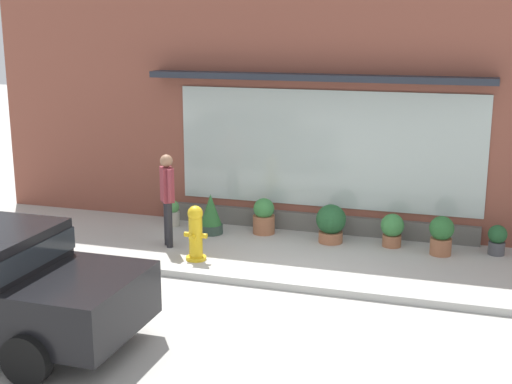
{
  "coord_description": "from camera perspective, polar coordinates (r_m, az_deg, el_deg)",
  "views": [
    {
      "loc": [
        2.99,
        -10.17,
        4.04
      ],
      "look_at": [
        -0.64,
        1.2,
        1.16
      ],
      "focal_mm": 49.2,
      "sensor_mm": 36.0,
      "label": 1
    }
  ],
  "objects": [
    {
      "name": "ground_plane",
      "position": [
        11.34,
        1.23,
        -7.3
      ],
      "size": [
        60.0,
        60.0,
        0.0
      ],
      "primitive_type": "plane",
      "color": "#B2AFA8"
    },
    {
      "name": "curb_strip",
      "position": [
        11.14,
        0.94,
        -7.36
      ],
      "size": [
        14.0,
        0.24,
        0.12
      ],
      "primitive_type": "cube",
      "color": "#B2B2AD",
      "rests_on": "ground_plane"
    },
    {
      "name": "storefront",
      "position": [
        13.78,
        5.08,
        6.73
      ],
      "size": [
        14.0,
        0.81,
        4.91
      ],
      "color": "brown",
      "rests_on": "ground_plane"
    },
    {
      "name": "fire_hydrant",
      "position": [
        12.25,
        -4.94,
        -3.32
      ],
      "size": [
        0.42,
        0.39,
        0.98
      ],
      "color": "gold",
      "rests_on": "ground_plane"
    },
    {
      "name": "pedestrian_with_handbag",
      "position": [
        12.94,
        -7.24,
        -0.07
      ],
      "size": [
        0.45,
        0.57,
        1.73
      ],
      "rotation": [
        0.0,
        0.0,
        2.24
      ],
      "color": "#232328",
      "rests_on": "ground_plane"
    },
    {
      "name": "potted_plant_window_right",
      "position": [
        13.25,
        19.02,
        -3.64
      ],
      "size": [
        0.34,
        0.34,
        0.55
      ],
      "color": "#4C4C51",
      "rests_on": "ground_plane"
    },
    {
      "name": "potted_plant_trailing_edge",
      "position": [
        13.22,
        11.02,
        -2.98
      ],
      "size": [
        0.43,
        0.43,
        0.62
      ],
      "color": "#9E6042",
      "rests_on": "ground_plane"
    },
    {
      "name": "potted_plant_low_front",
      "position": [
        14.39,
        -6.78,
        -1.72
      ],
      "size": [
        0.27,
        0.27,
        0.54
      ],
      "color": "#B7B2A3",
      "rests_on": "ground_plane"
    },
    {
      "name": "potted_plant_corner_tall",
      "position": [
        13.77,
        0.64,
        -1.98
      ],
      "size": [
        0.43,
        0.43,
        0.71
      ],
      "color": "#9E6042",
      "rests_on": "ground_plane"
    },
    {
      "name": "potted_plant_near_hydrant",
      "position": [
        13.27,
        6.11,
        -2.5
      ],
      "size": [
        0.57,
        0.57,
        0.73
      ],
      "color": "#9E6042",
      "rests_on": "ground_plane"
    },
    {
      "name": "potted_plant_window_center",
      "position": [
        13.78,
        -3.7,
        -1.84
      ],
      "size": [
        0.47,
        0.47,
        0.8
      ],
      "color": "#33473D",
      "rests_on": "ground_plane"
    },
    {
      "name": "potted_plant_doorstep",
      "position": [
        12.94,
        14.84,
        -3.35
      ],
      "size": [
        0.44,
        0.44,
        0.71
      ],
      "color": "#9E6042",
      "rests_on": "ground_plane"
    }
  ]
}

